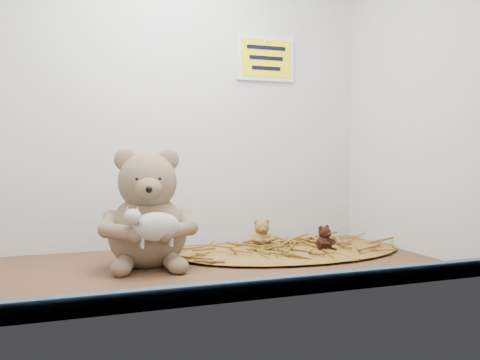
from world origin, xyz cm
name	(u,v)px	position (x,y,z in cm)	size (l,w,h in cm)	color
alcove_shell	(185,78)	(0.00, 9.00, 45.00)	(120.40, 60.20, 90.40)	#472A18
front_rail	(239,290)	(0.00, -28.80, 1.80)	(119.28, 2.20, 3.60)	#39576D
straw_bed	(293,251)	(29.27, 8.94, 0.60)	(62.02, 36.01, 1.20)	brown
main_teddy	(148,207)	(-10.14, 6.14, 13.93)	(22.46, 23.71, 27.85)	#7A654B
toy_lamb	(156,227)	(-10.14, -3.84, 10.70)	(13.72, 8.37, 8.87)	#B5B0A3
mini_teddy_tan	(262,233)	(22.01, 13.07, 5.19)	(6.43, 6.78, 7.97)	olive
mini_teddy_brown	(324,237)	(36.53, 4.82, 4.54)	(5.39, 5.69, 6.69)	black
wall_sign	(265,58)	(30.00, 29.40, 55.00)	(16.00, 1.20, 11.00)	yellow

